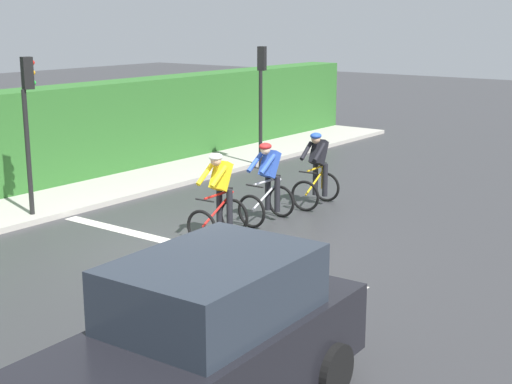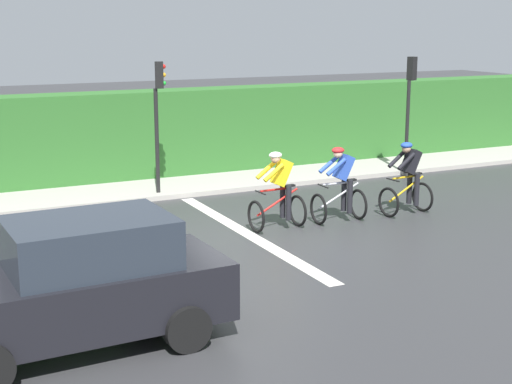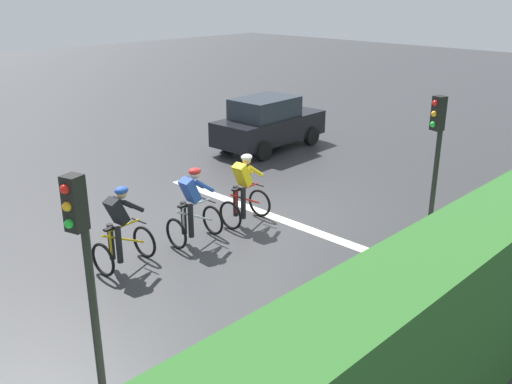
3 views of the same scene
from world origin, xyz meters
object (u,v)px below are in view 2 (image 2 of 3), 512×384
Objects in this scene: traffic_light_far_junction at (410,98)px; cyclist_mid at (279,192)px; car_black at (78,285)px; traffic_light_near_crossing at (158,108)px; cyclist_second at (341,186)px; cyclist_lead at (408,180)px.

cyclist_mid is at bearing -60.21° from traffic_light_far_junction.
traffic_light_far_junction is at bearing 124.03° from car_black.
traffic_light_near_crossing reaches higher than car_black.
cyclist_second is 0.50× the size of traffic_light_far_junction.
car_black is 1.25× the size of traffic_light_far_junction.
traffic_light_near_crossing reaches higher than cyclist_lead.
traffic_light_near_crossing is (-3.99, -2.75, 1.43)m from cyclist_second.
traffic_light_far_junction is (0.62, 7.06, 0.00)m from traffic_light_near_crossing.
cyclist_lead is 3.22m from cyclist_mid.
cyclist_lead is 0.50× the size of traffic_light_near_crossing.
car_black is (4.02, -6.63, 0.08)m from cyclist_second.
traffic_light_near_crossing is 7.09m from traffic_light_far_junction.
cyclist_mid is 6.56m from car_black.
cyclist_lead is 0.50× the size of traffic_light_far_junction.
car_black is at bearing -64.79° from cyclist_lead.
cyclist_lead is at bearing 47.71° from traffic_light_near_crossing.
traffic_light_far_junction reaches higher than cyclist_lead.
cyclist_lead is 6.22m from traffic_light_near_crossing.
cyclist_lead is 9.24m from car_black.
cyclist_mid is at bearing -91.88° from cyclist_second.
traffic_light_far_junction reaches higher than cyclist_mid.
traffic_light_near_crossing is at bearing -132.29° from cyclist_lead.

